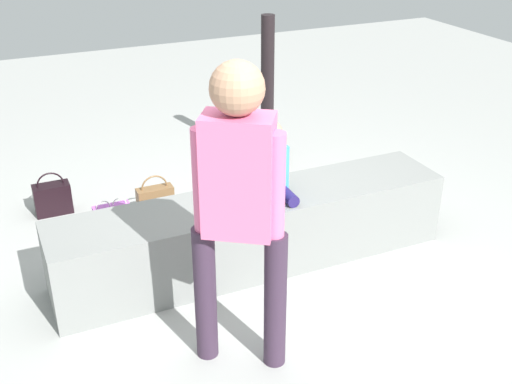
{
  "coord_description": "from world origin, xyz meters",
  "views": [
    {
      "loc": [
        -1.4,
        -3.14,
        2.24
      ],
      "look_at": [
        -0.16,
        -0.38,
        0.72
      ],
      "focal_mm": 44.23,
      "sensor_mm": 36.0,
      "label": 1
    }
  ],
  "objects_px": {
    "child_seated": "(270,163)",
    "handbag_black_leather": "(53,198)",
    "adult_standing": "(239,195)",
    "party_cup_red": "(349,200)",
    "cake_plate": "(222,202)",
    "gift_bag": "(113,221)",
    "water_bottle_far_side": "(74,252)",
    "handbag_brown_canvas": "(156,202)",
    "water_bottle_near_gift": "(326,188)"
  },
  "relations": [
    {
      "from": "child_seated",
      "to": "water_bottle_far_side",
      "type": "relative_size",
      "value": 2.17
    },
    {
      "from": "child_seated",
      "to": "adult_standing",
      "type": "bearing_deg",
      "value": -124.36
    },
    {
      "from": "party_cup_red",
      "to": "handbag_brown_canvas",
      "type": "distance_m",
      "value": 1.44
    },
    {
      "from": "party_cup_red",
      "to": "handbag_black_leather",
      "type": "xyz_separation_m",
      "value": [
        -2.05,
        0.82,
        0.07
      ]
    },
    {
      "from": "water_bottle_far_side",
      "to": "child_seated",
      "type": "bearing_deg",
      "value": -20.93
    },
    {
      "from": "adult_standing",
      "to": "gift_bag",
      "type": "relative_size",
      "value": 5.36
    },
    {
      "from": "cake_plate",
      "to": "gift_bag",
      "type": "bearing_deg",
      "value": 126.91
    },
    {
      "from": "cake_plate",
      "to": "adult_standing",
      "type": "bearing_deg",
      "value": -105.34
    },
    {
      "from": "cake_plate",
      "to": "handbag_black_leather",
      "type": "distance_m",
      "value": 1.56
    },
    {
      "from": "gift_bag",
      "to": "handbag_brown_canvas",
      "type": "distance_m",
      "value": 0.37
    },
    {
      "from": "gift_bag",
      "to": "party_cup_red",
      "type": "xyz_separation_m",
      "value": [
        1.72,
        -0.29,
        -0.07
      ]
    },
    {
      "from": "water_bottle_far_side",
      "to": "handbag_brown_canvas",
      "type": "xyz_separation_m",
      "value": [
        0.65,
        0.39,
        0.03
      ]
    },
    {
      "from": "water_bottle_near_gift",
      "to": "gift_bag",
      "type": "bearing_deg",
      "value": 175.87
    },
    {
      "from": "child_seated",
      "to": "adult_standing",
      "type": "distance_m",
      "value": 0.98
    },
    {
      "from": "adult_standing",
      "to": "water_bottle_near_gift",
      "type": "height_order",
      "value": "adult_standing"
    },
    {
      "from": "gift_bag",
      "to": "water_bottle_far_side",
      "type": "height_order",
      "value": "gift_bag"
    },
    {
      "from": "party_cup_red",
      "to": "handbag_black_leather",
      "type": "distance_m",
      "value": 2.21
    },
    {
      "from": "handbag_black_leather",
      "to": "child_seated",
      "type": "bearing_deg",
      "value": -46.18
    },
    {
      "from": "handbag_black_leather",
      "to": "water_bottle_near_gift",
      "type": "bearing_deg",
      "value": -18.43
    },
    {
      "from": "gift_bag",
      "to": "handbag_black_leather",
      "type": "distance_m",
      "value": 0.62
    },
    {
      "from": "child_seated",
      "to": "water_bottle_near_gift",
      "type": "xyz_separation_m",
      "value": [
        0.76,
        0.59,
        -0.59
      ]
    },
    {
      "from": "gift_bag",
      "to": "water_bottle_far_side",
      "type": "relative_size",
      "value": 1.31
    },
    {
      "from": "handbag_black_leather",
      "to": "handbag_brown_canvas",
      "type": "relative_size",
      "value": 0.95
    },
    {
      "from": "party_cup_red",
      "to": "gift_bag",
      "type": "bearing_deg",
      "value": 170.43
    },
    {
      "from": "adult_standing",
      "to": "handbag_black_leather",
      "type": "height_order",
      "value": "adult_standing"
    },
    {
      "from": "child_seated",
      "to": "handbag_black_leather",
      "type": "distance_m",
      "value": 1.8
    },
    {
      "from": "child_seated",
      "to": "party_cup_red",
      "type": "height_order",
      "value": "child_seated"
    },
    {
      "from": "water_bottle_far_side",
      "to": "handbag_black_leather",
      "type": "height_order",
      "value": "handbag_black_leather"
    },
    {
      "from": "cake_plate",
      "to": "water_bottle_far_side",
      "type": "relative_size",
      "value": 1.01
    },
    {
      "from": "child_seated",
      "to": "cake_plate",
      "type": "relative_size",
      "value": 2.16
    },
    {
      "from": "child_seated",
      "to": "party_cup_red",
      "type": "relative_size",
      "value": 4.34
    },
    {
      "from": "gift_bag",
      "to": "handbag_black_leather",
      "type": "height_order",
      "value": "handbag_black_leather"
    },
    {
      "from": "child_seated",
      "to": "gift_bag",
      "type": "relative_size",
      "value": 1.65
    },
    {
      "from": "child_seated",
      "to": "cake_plate",
      "type": "bearing_deg",
      "value": -178.72
    },
    {
      "from": "party_cup_red",
      "to": "handbag_brown_canvas",
      "type": "height_order",
      "value": "handbag_brown_canvas"
    },
    {
      "from": "adult_standing",
      "to": "cake_plate",
      "type": "bearing_deg",
      "value": 74.66
    },
    {
      "from": "adult_standing",
      "to": "party_cup_red",
      "type": "height_order",
      "value": "adult_standing"
    },
    {
      "from": "child_seated",
      "to": "handbag_brown_canvas",
      "type": "relative_size",
      "value": 1.4
    },
    {
      "from": "cake_plate",
      "to": "party_cup_red",
      "type": "relative_size",
      "value": 2.01
    },
    {
      "from": "gift_bag",
      "to": "handbag_black_leather",
      "type": "bearing_deg",
      "value": 121.74
    },
    {
      "from": "handbag_black_leather",
      "to": "handbag_brown_canvas",
      "type": "xyz_separation_m",
      "value": [
        0.67,
        -0.4,
        0.01
      ]
    },
    {
      "from": "water_bottle_near_gift",
      "to": "party_cup_red",
      "type": "relative_size",
      "value": 1.94
    },
    {
      "from": "water_bottle_near_gift",
      "to": "adult_standing",
      "type": "bearing_deg",
      "value": -133.4
    },
    {
      "from": "water_bottle_far_side",
      "to": "cake_plate",
      "type": "bearing_deg",
      "value": -28.26
    },
    {
      "from": "adult_standing",
      "to": "party_cup_red",
      "type": "xyz_separation_m",
      "value": [
        1.4,
        1.2,
        -0.89
      ]
    },
    {
      "from": "adult_standing",
      "to": "gift_bag",
      "type": "bearing_deg",
      "value": 102.18
    },
    {
      "from": "handbag_black_leather",
      "to": "gift_bag",
      "type": "bearing_deg",
      "value": -58.26
    },
    {
      "from": "cake_plate",
      "to": "party_cup_red",
      "type": "height_order",
      "value": "cake_plate"
    },
    {
      "from": "adult_standing",
      "to": "water_bottle_near_gift",
      "type": "xyz_separation_m",
      "value": [
        1.3,
        1.37,
        -0.85
      ]
    },
    {
      "from": "adult_standing",
      "to": "cake_plate",
      "type": "distance_m",
      "value": 0.92
    }
  ]
}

